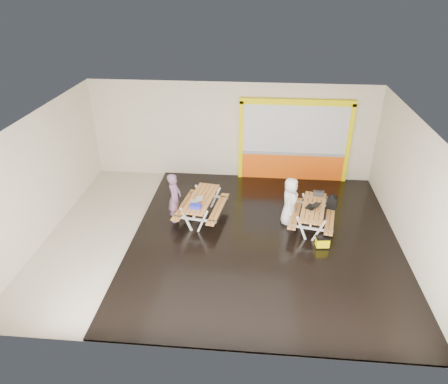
# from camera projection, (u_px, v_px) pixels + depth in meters

# --- Properties ---
(room) EXTENTS (10.02, 8.02, 3.52)m
(room) POSITION_uv_depth(u_px,v_px,m) (221.00, 183.00, 10.95)
(room) COLOR beige
(room) RESTS_ON ground
(deck) EXTENTS (7.50, 7.98, 0.05)m
(deck) POSITION_uv_depth(u_px,v_px,m) (265.00, 239.00, 11.68)
(deck) COLOR black
(deck) RESTS_ON room
(kiosk) EXTENTS (3.88, 0.16, 3.00)m
(kiosk) POSITION_uv_depth(u_px,v_px,m) (294.00, 143.00, 14.37)
(kiosk) COLOR #F5590C
(kiosk) RESTS_ON room
(picnic_table_left) EXTENTS (1.56, 2.07, 0.76)m
(picnic_table_left) POSITION_uv_depth(u_px,v_px,m) (201.00, 203.00, 12.36)
(picnic_table_left) COLOR #D68A3E
(picnic_table_left) RESTS_ON deck
(picnic_table_right) EXTENTS (1.56, 2.02, 0.73)m
(picnic_table_right) POSITION_uv_depth(u_px,v_px,m) (313.00, 212.00, 11.94)
(picnic_table_right) COLOR #D68A3E
(picnic_table_right) RESTS_ON deck
(person_left) EXTENTS (0.39, 0.59, 1.58)m
(person_left) POSITION_uv_depth(u_px,v_px,m) (175.00, 198.00, 12.18)
(person_left) COLOR #734F6E
(person_left) RESTS_ON deck
(person_right) EXTENTS (0.60, 0.81, 1.49)m
(person_right) POSITION_uv_depth(u_px,v_px,m) (290.00, 201.00, 12.07)
(person_right) COLOR white
(person_right) RESTS_ON deck
(laptop_left) EXTENTS (0.40, 0.37, 0.15)m
(laptop_left) POSITION_uv_depth(u_px,v_px,m) (196.00, 201.00, 12.02)
(laptop_left) COLOR silver
(laptop_left) RESTS_ON picnic_table_left
(laptop_right) EXTENTS (0.50, 0.49, 0.16)m
(laptop_right) POSITION_uv_depth(u_px,v_px,m) (313.00, 206.00, 11.79)
(laptop_right) COLOR black
(laptop_right) RESTS_ON picnic_table_right
(blue_pouch) EXTENTS (0.33, 0.24, 0.09)m
(blue_pouch) POSITION_uv_depth(u_px,v_px,m) (196.00, 206.00, 11.75)
(blue_pouch) COLOR #2126C4
(blue_pouch) RESTS_ON picnic_table_left
(toolbox) EXTENTS (0.33, 0.19, 0.19)m
(toolbox) POSITION_uv_depth(u_px,v_px,m) (319.00, 193.00, 12.43)
(toolbox) COLOR black
(toolbox) RESTS_ON picnic_table_right
(backpack) EXTENTS (0.33, 0.27, 0.48)m
(backpack) POSITION_uv_depth(u_px,v_px,m) (332.00, 202.00, 12.23)
(backpack) COLOR black
(backpack) RESTS_ON picnic_table_right
(dark_case) EXTENTS (0.39, 0.32, 0.13)m
(dark_case) POSITION_uv_depth(u_px,v_px,m) (292.00, 221.00, 12.34)
(dark_case) COLOR black
(dark_case) RESTS_ON deck
(fluke_bag) EXTENTS (0.40, 0.29, 0.32)m
(fluke_bag) POSITION_uv_depth(u_px,v_px,m) (322.00, 242.00, 11.22)
(fluke_bag) COLOR black
(fluke_bag) RESTS_ON deck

